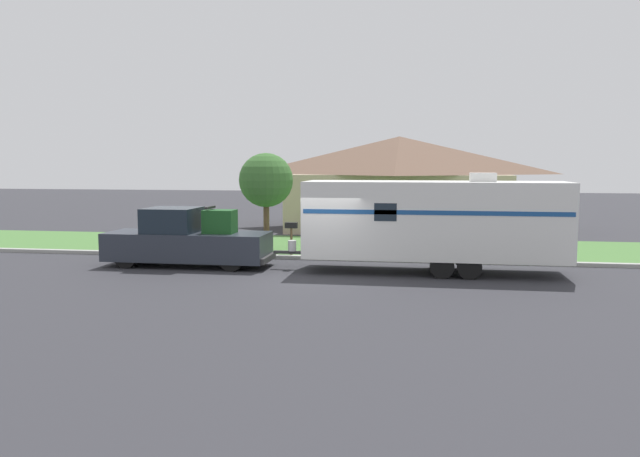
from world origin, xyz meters
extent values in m
plane|color=#2D2D33|center=(0.00, 0.00, 0.00)|extent=(120.00, 120.00, 0.00)
cube|color=#999993|center=(0.00, 3.75, 0.07)|extent=(80.00, 0.30, 0.14)
cube|color=#477538|center=(0.00, 7.40, 0.01)|extent=(80.00, 7.00, 0.03)
cube|color=tan|center=(1.88, 15.57, 1.50)|extent=(11.29, 7.95, 3.00)
pyramid|color=brown|center=(1.88, 15.57, 4.02)|extent=(12.19, 8.59, 2.03)
cube|color=#4C3828|center=(1.88, 11.63, 1.05)|extent=(1.00, 0.06, 2.10)
cylinder|color=black|center=(-6.84, 0.86, 0.40)|extent=(0.80, 0.28, 0.80)
cylinder|color=black|center=(-6.84, 2.40, 0.40)|extent=(0.80, 0.28, 0.80)
cylinder|color=black|center=(-3.10, 0.86, 0.40)|extent=(0.80, 0.28, 0.80)
cylinder|color=black|center=(-3.10, 2.40, 0.40)|extent=(0.80, 0.28, 0.80)
cube|color=#282D38|center=(-6.06, 1.63, 0.70)|extent=(3.37, 1.90, 0.96)
cube|color=#19232D|center=(-5.46, 1.63, 1.61)|extent=(1.75, 1.75, 0.86)
cube|color=#282D38|center=(-3.23, 1.63, 0.70)|extent=(2.30, 1.90, 0.96)
cube|color=#333333|center=(-2.02, 1.63, 0.34)|extent=(0.12, 1.71, 0.20)
cube|color=#194C1E|center=(-3.73, 1.63, 1.58)|extent=(1.06, 0.80, 0.80)
cube|color=black|center=(-4.07, 1.63, 2.06)|extent=(0.10, 0.88, 0.08)
cylinder|color=black|center=(3.80, 0.62, 0.38)|extent=(0.76, 0.22, 0.76)
cylinder|color=black|center=(3.80, 2.64, 0.38)|extent=(0.76, 0.22, 0.76)
cylinder|color=black|center=(4.63, 0.62, 0.38)|extent=(0.76, 0.22, 0.76)
cylinder|color=black|center=(4.63, 2.64, 0.38)|extent=(0.76, 0.22, 0.76)
cube|color=silver|center=(3.54, 1.63, 1.76)|extent=(8.41, 2.30, 2.48)
cube|color=navy|center=(3.54, 0.48, 2.07)|extent=(8.25, 0.01, 0.14)
cube|color=#383838|center=(-1.25, 1.63, 0.57)|extent=(1.16, 0.12, 0.10)
cylinder|color=silver|center=(-1.19, 1.63, 0.80)|extent=(0.28, 0.28, 0.36)
cube|color=silver|center=(5.06, 1.63, 3.14)|extent=(0.80, 0.68, 0.28)
cube|color=#19232D|center=(2.03, 0.48, 2.07)|extent=(0.70, 0.01, 0.56)
cylinder|color=brown|center=(-1.80, 4.39, 0.55)|extent=(0.09, 0.09, 1.10)
cube|color=black|center=(-1.80, 4.39, 1.21)|extent=(0.48, 0.20, 0.22)
cylinder|color=brown|center=(-3.13, 5.77, 1.04)|extent=(0.24, 0.24, 2.07)
sphere|color=#38662D|center=(-3.13, 5.77, 2.90)|extent=(2.20, 2.20, 2.20)
camera|label=1|loc=(3.14, -18.93, 3.60)|focal=35.00mm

